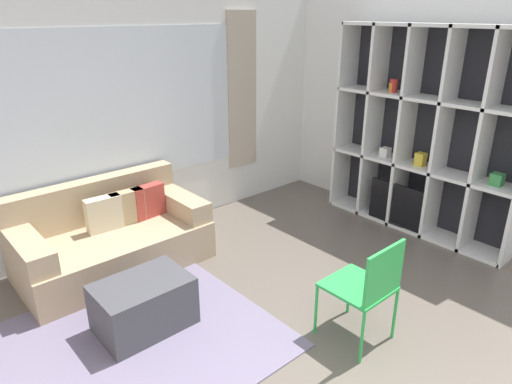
{
  "coord_description": "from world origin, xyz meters",
  "views": [
    {
      "loc": [
        -1.9,
        -1.03,
        2.39
      ],
      "look_at": [
        0.66,
        1.87,
        0.85
      ],
      "focal_mm": 32.0,
      "sensor_mm": 36.0,
      "label": 1
    }
  ],
  "objects_px": {
    "folding_chair": "(368,284)",
    "couch_main": "(111,238)",
    "shelving_unit": "(425,136)",
    "ottoman": "(144,305)"
  },
  "relations": [
    {
      "from": "shelving_unit",
      "to": "couch_main",
      "type": "height_order",
      "value": "shelving_unit"
    },
    {
      "from": "couch_main",
      "to": "ottoman",
      "type": "xyz_separation_m",
      "value": [
        -0.25,
        -1.09,
        -0.09
      ]
    },
    {
      "from": "folding_chair",
      "to": "couch_main",
      "type": "bearing_deg",
      "value": -68.37
    },
    {
      "from": "couch_main",
      "to": "folding_chair",
      "type": "distance_m",
      "value": 2.54
    },
    {
      "from": "ottoman",
      "to": "folding_chair",
      "type": "relative_size",
      "value": 0.84
    },
    {
      "from": "shelving_unit",
      "to": "folding_chair",
      "type": "relative_size",
      "value": 2.63
    },
    {
      "from": "folding_chair",
      "to": "shelving_unit",
      "type": "bearing_deg",
      "value": -158.41
    },
    {
      "from": "shelving_unit",
      "to": "couch_main",
      "type": "xyz_separation_m",
      "value": [
        -3.06,
        1.51,
        -0.81
      ]
    },
    {
      "from": "shelving_unit",
      "to": "folding_chair",
      "type": "height_order",
      "value": "shelving_unit"
    },
    {
      "from": "shelving_unit",
      "to": "ottoman",
      "type": "height_order",
      "value": "shelving_unit"
    }
  ]
}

